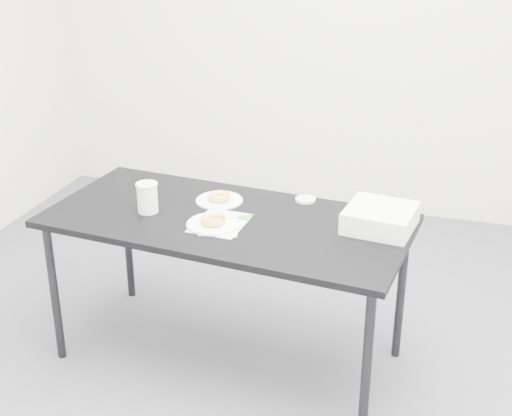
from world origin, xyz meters
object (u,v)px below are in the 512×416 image
(pen, at_px, (240,217))
(coffee_cup, at_px, (147,198))
(plate_far, at_px, (219,200))
(scorecard, at_px, (220,223))
(donut_far, at_px, (219,196))
(plate_near, at_px, (213,224))
(bakery_box, at_px, (380,218))
(table, at_px, (227,229))
(donut_near, at_px, (213,220))

(pen, xyz_separation_m, coffee_cup, (-0.43, -0.05, 0.06))
(plate_far, xyz_separation_m, coffee_cup, (-0.27, -0.21, 0.07))
(scorecard, relative_size, donut_far, 2.62)
(coffee_cup, bearing_deg, scorecard, -4.00)
(plate_near, height_order, bakery_box, bakery_box)
(scorecard, bearing_deg, donut_far, 113.87)
(plate_near, distance_m, bakery_box, 0.73)
(table, height_order, bakery_box, bakery_box)
(plate_far, bearing_deg, donut_far, 0.00)
(table, relative_size, donut_far, 16.17)
(coffee_cup, bearing_deg, donut_near, -9.11)
(table, xyz_separation_m, donut_far, (-0.10, 0.17, 0.08))
(plate_near, xyz_separation_m, donut_far, (-0.07, 0.27, 0.02))
(table, distance_m, pen, 0.09)
(table, bearing_deg, pen, 14.59)
(donut_near, bearing_deg, table, 72.69)
(table, distance_m, plate_far, 0.21)
(pen, bearing_deg, plate_near, -170.69)
(plate_far, height_order, bakery_box, bakery_box)
(coffee_cup, height_order, bakery_box, coffee_cup)
(table, height_order, donut_far, donut_far)
(plate_near, bearing_deg, scorecard, 53.38)
(pen, xyz_separation_m, bakery_box, (0.61, 0.08, 0.04))
(plate_far, height_order, coffee_cup, coffee_cup)
(donut_near, relative_size, plate_far, 0.50)
(plate_near, distance_m, plate_far, 0.27)
(donut_near, distance_m, plate_far, 0.28)
(plate_near, xyz_separation_m, plate_far, (-0.07, 0.27, -0.00))
(scorecard, bearing_deg, plate_near, -123.17)
(donut_near, bearing_deg, donut_far, 104.08)
(scorecard, relative_size, plate_near, 1.16)
(pen, relative_size, plate_near, 0.54)
(pen, height_order, donut_far, donut_far)
(table, height_order, scorecard, scorecard)
(plate_far, xyz_separation_m, bakery_box, (0.77, -0.08, 0.04))
(scorecard, relative_size, donut_near, 2.46)
(coffee_cup, bearing_deg, table, 6.12)
(plate_near, relative_size, coffee_cup, 1.70)
(donut_near, relative_size, donut_far, 1.06)
(scorecard, height_order, donut_far, donut_far)
(scorecard, bearing_deg, pen, 50.69)
(donut_near, height_order, donut_far, donut_near)
(plate_far, bearing_deg, coffee_cup, -141.81)
(coffee_cup, bearing_deg, plate_near, -9.11)
(plate_near, relative_size, donut_near, 2.13)
(pen, xyz_separation_m, donut_far, (-0.16, 0.16, 0.02))
(plate_far, bearing_deg, pen, -46.34)
(pen, relative_size, bakery_box, 0.45)
(coffee_cup, relative_size, bakery_box, 0.49)
(scorecard, xyz_separation_m, plate_near, (-0.02, -0.03, 0.01))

